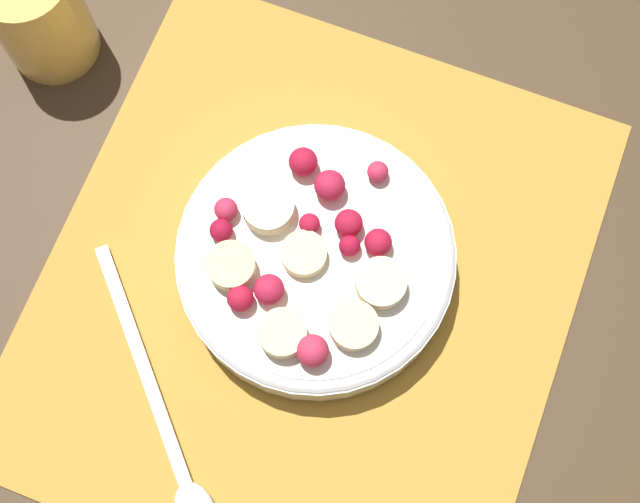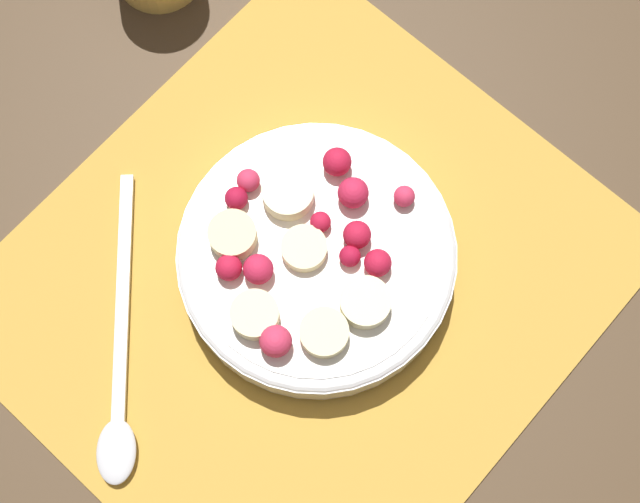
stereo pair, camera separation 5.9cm
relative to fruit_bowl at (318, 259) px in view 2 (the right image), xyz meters
name	(u,v)px [view 2 (the right image)]	position (x,y,z in m)	size (l,w,h in m)	color
ground_plane	(303,282)	(0.01, 0.00, -0.03)	(3.00, 3.00, 0.00)	#4C3823
placemat	(303,281)	(0.01, 0.00, -0.02)	(0.40, 0.36, 0.01)	gold
fruit_bowl	(318,259)	(0.00, 0.00, 0.00)	(0.19, 0.19, 0.06)	white
spoon	(119,385)	(0.15, -0.05, -0.02)	(0.17, 0.16, 0.01)	silver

